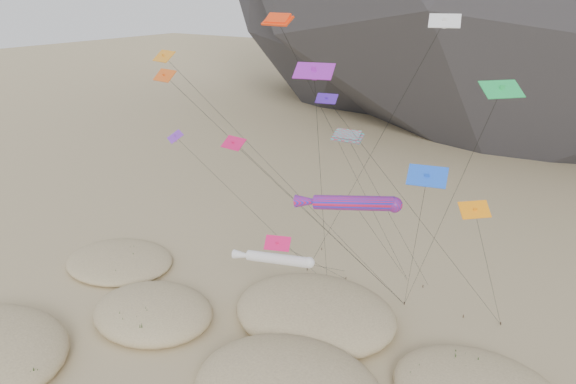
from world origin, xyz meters
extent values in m
ellipsoid|color=#CCB789|center=(-12.84, 6.90, 0.68)|extent=(11.56, 9.82, 3.02)
ellipsoid|color=#CCB789|center=(-0.52, 14.87, 0.78)|extent=(15.07, 12.81, 3.47)
ellipsoid|color=#CCB789|center=(-23.80, 12.39, 0.41)|extent=(12.24, 10.41, 1.84)
ellipsoid|color=black|center=(-13.78, -5.02, 0.80)|extent=(2.16, 1.85, 0.65)
ellipsoid|color=black|center=(-12.33, 4.87, 0.80)|extent=(3.30, 2.83, 0.99)
ellipsoid|color=black|center=(-10.48, 7.29, 0.70)|extent=(1.88, 1.61, 0.56)
ellipsoid|color=black|center=(-0.56, 15.72, 1.00)|extent=(2.73, 2.33, 0.82)
ellipsoid|color=black|center=(1.47, 15.01, 0.90)|extent=(2.33, 1.99, 0.70)
ellipsoid|color=black|center=(13.20, 14.47, 0.70)|extent=(2.23, 1.91, 0.67)
ellipsoid|color=black|center=(10.84, 11.43, 0.60)|extent=(2.12, 1.81, 0.64)
ellipsoid|color=black|center=(-22.88, 13.49, 0.50)|extent=(2.53, 2.17, 0.76)
ellipsoid|color=black|center=(-21.00, 10.65, 0.40)|extent=(2.03, 1.74, 0.61)
cylinder|color=#3F2D1E|center=(-2.79, 21.06, 0.15)|extent=(0.08, 0.08, 0.30)
cylinder|color=#3F2D1E|center=(-1.72, 23.05, 0.15)|extent=(0.08, 0.08, 0.30)
cylinder|color=#3F2D1E|center=(5.20, 21.85, 0.15)|extent=(0.08, 0.08, 0.30)
cylinder|color=#3F2D1E|center=(5.49, 25.90, 0.15)|extent=(0.08, 0.08, 0.30)
cylinder|color=#3F2D1E|center=(10.55, 22.75, 0.15)|extent=(0.08, 0.08, 0.30)
cylinder|color=#3F2D1E|center=(-7.30, 27.62, 0.15)|extent=(0.08, 0.08, 0.30)
cylinder|color=#3F2D1E|center=(13.70, 23.44, 0.15)|extent=(0.08, 0.08, 0.30)
cylinder|color=#3F2D1E|center=(-6.08, 22.50, 0.15)|extent=(0.08, 0.08, 0.30)
cylinder|color=red|center=(4.37, 11.86, 13.44)|extent=(6.18, 2.59, 1.72)
sphere|color=red|center=(7.28, 12.61, 13.68)|extent=(1.16, 1.16, 1.16)
cone|color=red|center=(1.17, 11.04, 13.14)|extent=(2.66, 1.58, 1.24)
cylinder|color=black|center=(3.93, 19.23, 6.72)|extent=(0.90, 14.74, 13.46)
cylinder|color=silver|center=(-0.59, 9.18, 8.58)|extent=(5.28, 1.77, 1.19)
sphere|color=silver|center=(1.95, 9.65, 8.78)|extent=(0.87, 0.87, 0.87)
cone|color=silver|center=(-3.39, 8.66, 8.32)|extent=(2.22, 1.12, 0.89)
cylinder|color=black|center=(-1.66, 16.92, 4.29)|extent=(2.16, 15.49, 8.60)
cube|color=#FF370D|center=(-4.38, 14.78, 25.92)|extent=(2.72, 1.35, 0.77)
cube|color=#FF370D|center=(-4.38, 14.78, 26.12)|extent=(2.30, 1.07, 0.75)
cylinder|color=black|center=(-0.44, 20.73, 12.96)|extent=(7.91, 11.93, 25.93)
cube|color=red|center=(1.84, 15.36, 17.31)|extent=(2.53, 1.19, 0.68)
cube|color=red|center=(1.84, 15.36, 17.53)|extent=(2.15, 0.95, 0.67)
cylinder|color=black|center=(3.78, 21.04, 8.65)|extent=(3.92, 11.38, 17.32)
cube|color=green|center=(13.89, 11.46, 22.78)|extent=(2.62, 2.68, 0.85)
cube|color=green|center=(13.89, 11.46, 22.63)|extent=(0.36, 0.37, 0.84)
cylinder|color=black|center=(9.54, 16.65, 11.42)|extent=(8.73, 10.43, 22.74)
cube|color=silver|center=(9.71, 12.63, 26.44)|extent=(2.12, 1.48, 0.81)
cube|color=silver|center=(9.71, 12.63, 26.29)|extent=(0.30, 0.33, 0.65)
cylinder|color=black|center=(1.81, 17.56, 13.25)|extent=(15.83, 9.91, 26.40)
cube|color=orange|center=(-12.34, 10.12, 23.14)|extent=(2.21, 1.44, 0.84)
cube|color=orange|center=(-12.34, 10.12, 22.99)|extent=(0.30, 0.32, 0.69)
cylinder|color=black|center=(-3.57, 15.99, 11.59)|extent=(17.57, 11.76, 23.10)
cube|color=purple|center=(-14.24, 12.60, 15.66)|extent=(2.46, 2.20, 0.77)
cube|color=purple|center=(-14.24, 12.60, 15.51)|extent=(0.33, 0.31, 0.75)
cylinder|color=black|center=(-8.51, 16.83, 7.85)|extent=(11.48, 8.49, 15.62)
cube|color=#E3155B|center=(0.35, 7.79, 10.71)|extent=(2.09, 1.50, 0.84)
cube|color=#E3155B|center=(0.35, 7.79, 10.56)|extent=(0.32, 0.36, 0.62)
cylinder|color=black|center=(-0.68, 15.42, 5.38)|extent=(2.09, 15.28, 10.68)
cube|color=#3E1A9D|center=(1.39, 12.71, 20.72)|extent=(1.70, 1.13, 0.62)
cube|color=#3E1A9D|center=(1.39, 12.71, 20.57)|extent=(0.23, 0.23, 0.54)
cylinder|color=black|center=(7.55, 18.07, 10.39)|extent=(12.35, 10.76, 20.69)
cube|color=#D11355|center=(-3.51, 7.82, 17.72)|extent=(1.93, 1.13, 0.75)
cube|color=#D11355|center=(-3.51, 7.82, 17.57)|extent=(0.25, 0.27, 0.62)
cylinder|color=black|center=(0.84, 14.84, 8.89)|extent=(8.74, 14.06, 17.69)
cube|color=orange|center=(13.46, 10.39, 15.44)|extent=(2.02, 2.00, 0.85)
cube|color=orange|center=(13.46, 10.39, 15.29)|extent=(0.37, 0.38, 0.64)
cylinder|color=black|center=(13.58, 16.91, 7.74)|extent=(0.27, 13.07, 15.40)
cube|color=blue|center=(11.79, 5.97, 18.56)|extent=(2.33, 1.47, 0.95)
cube|color=blue|center=(11.79, 5.97, 18.41)|extent=(0.33, 0.38, 0.71)
cylinder|color=black|center=(8.49, 13.91, 9.30)|extent=(6.62, 15.91, 18.52)
cube|color=#DA5214|center=(-8.64, 6.46, 22.34)|extent=(1.92, 1.11, 0.79)
cube|color=#DA5214|center=(-8.64, 6.46, 22.19)|extent=(0.25, 0.30, 0.61)
cylinder|color=black|center=(-1.72, 14.16, 11.20)|extent=(13.87, 15.42, 22.31)
cube|color=purple|center=(4.46, 5.78, 23.77)|extent=(2.59, 1.86, 0.82)
cube|color=purple|center=(4.46, 5.78, 23.62)|extent=(0.33, 0.29, 0.80)
cylinder|color=black|center=(0.84, 13.42, 11.91)|extent=(7.28, 15.31, 23.73)
camera|label=1|loc=(21.73, -22.84, 28.44)|focal=35.00mm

